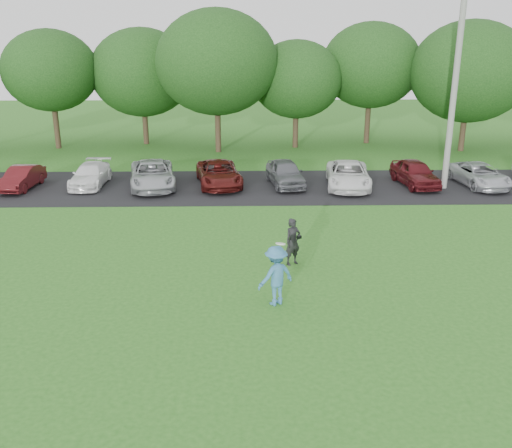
{
  "coord_description": "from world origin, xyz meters",
  "views": [
    {
      "loc": [
        -0.38,
        -14.16,
        7.32
      ],
      "look_at": [
        0.0,
        3.5,
        1.3
      ],
      "focal_mm": 40.0,
      "sensor_mm": 36.0,
      "label": 1
    }
  ],
  "objects": [
    {
      "name": "ground",
      "position": [
        0.0,
        0.0,
        0.0
      ],
      "size": [
        100.0,
        100.0,
        0.0
      ],
      "primitive_type": "plane",
      "color": "#28651C",
      "rests_on": "ground"
    },
    {
      "name": "parking_lot",
      "position": [
        0.0,
        13.0,
        0.01
      ],
      "size": [
        32.0,
        6.5,
        0.03
      ],
      "primitive_type": "cube",
      "color": "black",
      "rests_on": "ground"
    },
    {
      "name": "utility_pole",
      "position": [
        9.36,
        12.53,
        5.21
      ],
      "size": [
        0.28,
        0.28,
        10.43
      ],
      "primitive_type": "cylinder",
      "color": "gray",
      "rests_on": "ground"
    },
    {
      "name": "frisbee_player",
      "position": [
        0.49,
        0.32,
        0.87
      ],
      "size": [
        1.29,
        1.14,
        1.92
      ],
      "color": "teal",
      "rests_on": "ground"
    },
    {
      "name": "camera_bystander",
      "position": [
        1.2,
        3.19,
        0.79
      ],
      "size": [
        0.68,
        0.62,
        1.57
      ],
      "color": "black",
      "rests_on": "ground"
    },
    {
      "name": "parked_cars",
      "position": [
        0.39,
        13.05,
        0.62
      ],
      "size": [
        30.41,
        5.0,
        1.25
      ],
      "color": "white",
      "rests_on": "parking_lot"
    },
    {
      "name": "tree_row",
      "position": [
        1.51,
        22.76,
        4.91
      ],
      "size": [
        42.39,
        9.85,
        8.64
      ],
      "color": "#38281C",
      "rests_on": "ground"
    }
  ]
}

